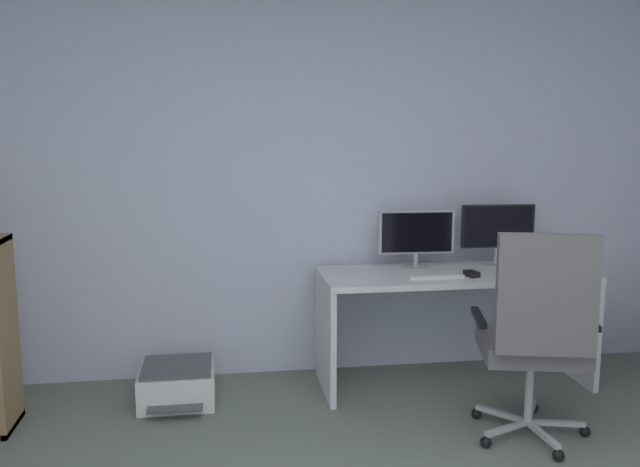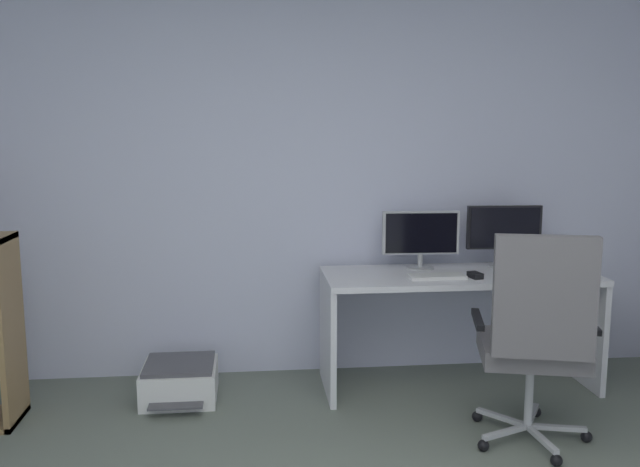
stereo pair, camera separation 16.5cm
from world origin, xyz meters
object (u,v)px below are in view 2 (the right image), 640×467
Objects in this scene: monitor_secondary at (504,230)px; office_chair at (536,334)px; monitor_main at (421,235)px; computer_mouse at (475,275)px; desk at (458,301)px; keyboard at (437,276)px; printer at (180,381)px.

monitor_secondary is 1.12m from office_chair.
monitor_main is 1.14m from office_chair.
monitor_secondary is at bearing 34.28° from computer_mouse.
desk is 4.96× the size of keyboard.
monitor_main reaches higher than keyboard.
keyboard is (-0.18, -0.12, 0.19)m from desk.
desk is 0.89m from office_chair.
computer_mouse reaches higher than printer.
keyboard is 0.82m from office_chair.
desk is 1.79m from printer.
monitor_main is 0.44× the size of office_chair.
computer_mouse is at bearing -48.96° from monitor_main.
keyboard reaches higher than desk.
monitor_main is at bearing -180.00° from monitor_secondary.
printer is at bearing 176.03° from keyboard.
computer_mouse is at bearing -133.66° from monitor_secondary.
printer is at bearing 164.57° from computer_mouse.
monitor_main is 0.45m from computer_mouse.
keyboard is 1.68m from printer.
monitor_secondary reaches higher than office_chair.
computer_mouse is (-0.29, -0.30, -0.22)m from monitor_secondary.
monitor_secondary is 0.63m from keyboard.
printer is (-1.73, -0.04, -0.44)m from desk.
monitor_main is at bearing 7.36° from printer.
computer_mouse is 0.19× the size of printer.
monitor_secondary is 0.47m from computer_mouse.
desk is 3.26× the size of printer.
monitor_secondary is 1.43× the size of keyboard.
office_chair is at bearing -72.32° from monitor_main.
desk is at bearing 34.16° from keyboard.
monitor_main is 4.93× the size of computer_mouse.
monitor_secondary reaches higher than desk.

